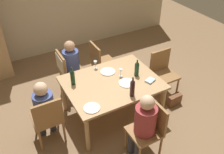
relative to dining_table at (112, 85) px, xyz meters
name	(u,v)px	position (x,y,z in m)	size (l,w,h in m)	color
ground_plane	(112,113)	(0.00, 0.00, -0.66)	(10.00, 10.00, 0.00)	#846647
dining_table	(112,85)	(0.00, 0.00, 0.00)	(1.57, 1.19, 0.74)	tan
chair_left_end	(48,118)	(-1.16, -0.09, -0.13)	(0.44, 0.44, 0.92)	olive
chair_far_left	(66,68)	(-0.48, 0.98, -0.07)	(0.46, 0.44, 0.92)	olive
chair_near	(149,127)	(0.09, -0.98, -0.13)	(0.44, 0.44, 0.92)	olive
chair_far_right	(100,61)	(0.27, 0.98, -0.13)	(0.44, 0.44, 0.92)	olive
chair_right_end	(163,70)	(1.16, 0.09, -0.13)	(0.44, 0.44, 0.92)	olive
person_woman_host	(44,107)	(-1.16, 0.03, 0.00)	(0.31, 0.35, 1.14)	#33333D
person_man_bearded	(73,63)	(-0.33, 0.98, 0.00)	(0.35, 0.31, 1.14)	#33333D
person_man_guest	(144,123)	(-0.03, -0.98, 0.00)	(0.36, 0.31, 1.15)	#33333D
wine_bottle_tall_green	(73,77)	(-0.59, 0.25, 0.23)	(0.07, 0.07, 0.34)	#19381E
wine_bottle_dark_red	(132,88)	(0.10, -0.46, 0.23)	(0.08, 0.08, 0.35)	black
wine_bottle_short_olive	(137,69)	(0.46, -0.04, 0.22)	(0.08, 0.08, 0.31)	#19381E
wine_glass_near_left	(95,63)	(-0.06, 0.51, 0.18)	(0.07, 0.07, 0.15)	silver
wine_glass_centre	(121,71)	(0.21, 0.07, 0.18)	(0.07, 0.07, 0.15)	silver
dinner_plate_host	(127,83)	(0.19, -0.15, 0.08)	(0.27, 0.27, 0.01)	white
dinner_plate_guest_left	(92,108)	(-0.57, -0.42, 0.08)	(0.25, 0.25, 0.01)	silver
dinner_plate_guest_right	(108,72)	(0.07, 0.29, 0.08)	(0.27, 0.27, 0.01)	silver
folded_napkin	(150,80)	(0.57, -0.29, 0.09)	(0.16, 0.12, 0.03)	#ADC6D6
handbag	(174,100)	(1.16, -0.35, -0.55)	(0.28, 0.12, 0.22)	brown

